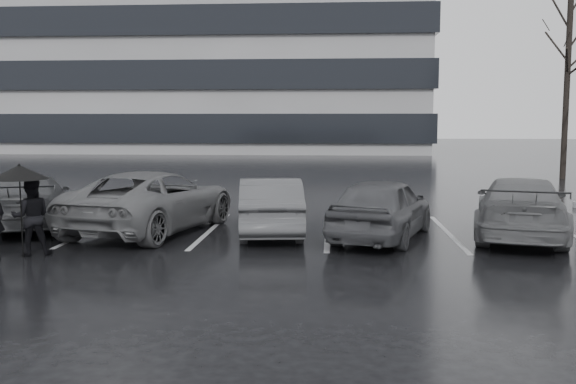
{
  "coord_description": "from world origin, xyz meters",
  "views": [
    {
      "loc": [
        0.72,
        -12.48,
        2.62
      ],
      "look_at": [
        -0.24,
        1.0,
        1.1
      ],
      "focal_mm": 40.0,
      "sensor_mm": 36.0,
      "label": 1
    }
  ],
  "objects_px": {
    "car_west_a": "(270,206)",
    "tree_north": "(567,83)",
    "car_east": "(521,208)",
    "pedestrian_right": "(31,217)",
    "car_west_c": "(30,201)",
    "car_west_b": "(152,201)",
    "car_main": "(382,208)"
  },
  "relations": [
    {
      "from": "car_west_a",
      "to": "tree_north",
      "type": "height_order",
      "value": "tree_north"
    },
    {
      "from": "car_east",
      "to": "pedestrian_right",
      "type": "xyz_separation_m",
      "value": [
        -10.01,
        -2.53,
        0.07
      ]
    },
    {
      "from": "car_west_a",
      "to": "car_west_c",
      "type": "xyz_separation_m",
      "value": [
        -5.97,
        0.48,
        -0.01
      ]
    },
    {
      "from": "car_west_b",
      "to": "tree_north",
      "type": "relative_size",
      "value": 0.61
    },
    {
      "from": "car_west_a",
      "to": "pedestrian_right",
      "type": "xyz_separation_m",
      "value": [
        -4.4,
        -2.68,
        0.1
      ]
    },
    {
      "from": "car_main",
      "to": "tree_north",
      "type": "height_order",
      "value": "tree_north"
    },
    {
      "from": "car_main",
      "to": "car_east",
      "type": "relative_size",
      "value": 0.87
    },
    {
      "from": "car_west_a",
      "to": "pedestrian_right",
      "type": "relative_size",
      "value": 2.62
    },
    {
      "from": "car_west_b",
      "to": "pedestrian_right",
      "type": "relative_size",
      "value": 3.42
    },
    {
      "from": "pedestrian_right",
      "to": "car_west_a",
      "type": "bearing_deg",
      "value": -171.39
    },
    {
      "from": "car_west_a",
      "to": "pedestrian_right",
      "type": "distance_m",
      "value": 5.16
    },
    {
      "from": "car_west_c",
      "to": "pedestrian_right",
      "type": "bearing_deg",
      "value": 96.67
    },
    {
      "from": "car_west_b",
      "to": "pedestrian_right",
      "type": "bearing_deg",
      "value": 75.08
    },
    {
      "from": "car_west_a",
      "to": "car_east",
      "type": "distance_m",
      "value": 5.61
    },
    {
      "from": "car_main",
      "to": "tree_north",
      "type": "xyz_separation_m",
      "value": [
        9.2,
        15.38,
        3.56
      ]
    },
    {
      "from": "car_west_a",
      "to": "car_west_c",
      "type": "relative_size",
      "value": 0.89
    },
    {
      "from": "car_main",
      "to": "car_west_a",
      "type": "relative_size",
      "value": 1.03
    },
    {
      "from": "car_west_b",
      "to": "car_east",
      "type": "distance_m",
      "value": 8.44
    },
    {
      "from": "car_west_c",
      "to": "car_east",
      "type": "distance_m",
      "value": 11.6
    },
    {
      "from": "car_west_a",
      "to": "car_east",
      "type": "xyz_separation_m",
      "value": [
        5.61,
        -0.15,
        0.03
      ]
    },
    {
      "from": "car_west_a",
      "to": "car_west_c",
      "type": "height_order",
      "value": "car_west_a"
    },
    {
      "from": "car_west_a",
      "to": "pedestrian_right",
      "type": "height_order",
      "value": "pedestrian_right"
    },
    {
      "from": "car_west_c",
      "to": "pedestrian_right",
      "type": "xyz_separation_m",
      "value": [
        1.56,
        -3.16,
        0.11
      ]
    },
    {
      "from": "car_east",
      "to": "car_west_c",
      "type": "bearing_deg",
      "value": 11.37
    },
    {
      "from": "tree_north",
      "to": "car_main",
      "type": "bearing_deg",
      "value": -120.9
    },
    {
      "from": "pedestrian_right",
      "to": "tree_north",
      "type": "height_order",
      "value": "tree_north"
    },
    {
      "from": "car_west_a",
      "to": "tree_north",
      "type": "distance_m",
      "value": 19.29
    },
    {
      "from": "car_west_a",
      "to": "car_east",
      "type": "bearing_deg",
      "value": 171.42
    },
    {
      "from": "car_west_a",
      "to": "car_west_b",
      "type": "height_order",
      "value": "car_west_b"
    },
    {
      "from": "car_west_c",
      "to": "pedestrian_right",
      "type": "distance_m",
      "value": 3.53
    },
    {
      "from": "car_west_b",
      "to": "car_main",
      "type": "bearing_deg",
      "value": -173.1
    },
    {
      "from": "car_main",
      "to": "pedestrian_right",
      "type": "xyz_separation_m",
      "value": [
        -6.92,
        -2.19,
        0.06
      ]
    }
  ]
}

